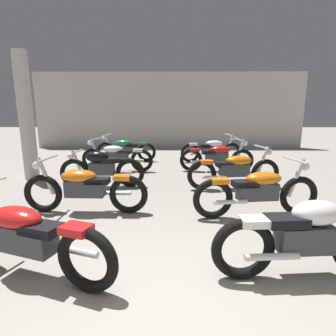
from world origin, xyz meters
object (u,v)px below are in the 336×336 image
at_px(motorcycle_right_row_0, 306,236).
at_px(motorcycle_right_row_3, 217,156).
at_px(motorcycle_left_row_1, 84,187).
at_px(motorcycle_right_row_2, 235,169).
at_px(support_pillar, 26,117).
at_px(motorcycle_left_row_3, 116,156).
at_px(motorcycle_left_row_2, 102,168).
at_px(motorcycle_right_row_4, 211,149).
at_px(motorcycle_left_row_0, 25,236).
at_px(motorcycle_left_row_4, 126,149).
at_px(motorcycle_right_row_1, 258,190).

xyz_separation_m(motorcycle_right_row_0, motorcycle_right_row_3, (-0.03, 5.13, -0.01)).
bearing_deg(motorcycle_left_row_1, motorcycle_right_row_2, 27.11).
relative_size(support_pillar, motorcycle_left_row_3, 1.48).
relative_size(motorcycle_left_row_2, motorcycle_left_row_3, 0.91).
distance_m(motorcycle_right_row_2, motorcycle_right_row_4, 3.34).
relative_size(support_pillar, motorcycle_right_row_3, 1.47).
relative_size(support_pillar, motorcycle_left_row_1, 1.47).
relative_size(motorcycle_left_row_0, motorcycle_right_row_3, 0.96).
distance_m(motorcycle_left_row_1, motorcycle_right_row_2, 3.31).
bearing_deg(motorcycle_right_row_4, motorcycle_right_row_3, -92.59).
relative_size(motorcycle_left_row_4, motorcycle_right_row_3, 1.00).
height_order(motorcycle_left_row_3, motorcycle_left_row_4, same).
relative_size(motorcycle_left_row_3, motorcycle_right_row_4, 1.00).
xyz_separation_m(motorcycle_left_row_4, motorcycle_right_row_0, (3.02, -6.83, 0.01)).
height_order(motorcycle_left_row_0, motorcycle_right_row_1, same).
relative_size(motorcycle_left_row_1, motorcycle_right_row_1, 1.00).
bearing_deg(motorcycle_right_row_2, motorcycle_right_row_0, -90.99).
xyz_separation_m(motorcycle_left_row_1, motorcycle_left_row_2, (-0.12, 1.63, 0.01)).
xyz_separation_m(motorcycle_left_row_1, motorcycle_right_row_3, (2.86, 3.31, 0.00)).
bearing_deg(motorcycle_right_row_1, motorcycle_right_row_0, -91.54).
bearing_deg(motorcycle_left_row_0, motorcycle_right_row_1, 29.49).
relative_size(motorcycle_left_row_4, motorcycle_right_row_2, 1.00).
distance_m(support_pillar, motorcycle_right_row_3, 5.25).
xyz_separation_m(motorcycle_left_row_1, motorcycle_left_row_4, (-0.12, 5.01, 0.00)).
distance_m(motorcycle_left_row_1, motorcycle_right_row_0, 3.42).
bearing_deg(motorcycle_right_row_3, support_pillar, -169.77).
height_order(support_pillar, motorcycle_right_row_4, support_pillar).
height_order(motorcycle_left_row_4, motorcycle_right_row_0, motorcycle_left_row_4).
height_order(motorcycle_left_row_4, motorcycle_right_row_2, same).
relative_size(support_pillar, motorcycle_right_row_1, 1.48).
distance_m(motorcycle_left_row_3, motorcycle_left_row_4, 1.67).
bearing_deg(motorcycle_right_row_1, motorcycle_left_row_1, 177.03).
height_order(motorcycle_left_row_1, motorcycle_right_row_0, motorcycle_left_row_1).
bearing_deg(motorcycle_left_row_4, motorcycle_right_row_4, -2.98).
distance_m(motorcycle_right_row_1, motorcycle_right_row_3, 3.47).
relative_size(motorcycle_left_row_1, motorcycle_right_row_4, 1.00).
relative_size(motorcycle_left_row_0, motorcycle_left_row_4, 0.96).
distance_m(motorcycle_left_row_2, motorcycle_left_row_4, 3.38).
xyz_separation_m(motorcycle_right_row_0, motorcycle_right_row_2, (0.06, 3.33, -0.01)).
xyz_separation_m(motorcycle_left_row_4, motorcycle_right_row_2, (3.07, -3.50, 0.00)).
xyz_separation_m(motorcycle_left_row_4, motorcycle_right_row_3, (2.99, -1.70, 0.00)).
bearing_deg(motorcycle_left_row_2, motorcycle_left_row_3, 89.94).
bearing_deg(support_pillar, motorcycle_right_row_1, -26.54).
height_order(motorcycle_right_row_1, motorcycle_right_row_3, same).
bearing_deg(motorcycle_left_row_4, motorcycle_left_row_0, -89.25).
xyz_separation_m(support_pillar, motorcycle_left_row_2, (2.06, -0.78, -1.14)).
bearing_deg(support_pillar, motorcycle_left_row_1, -47.80).
bearing_deg(motorcycle_left_row_1, motorcycle_right_row_3, 49.18).
bearing_deg(motorcycle_right_row_2, motorcycle_left_row_2, 177.84).
xyz_separation_m(motorcycle_left_row_0, motorcycle_left_row_2, (-0.09, 3.46, 0.01)).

